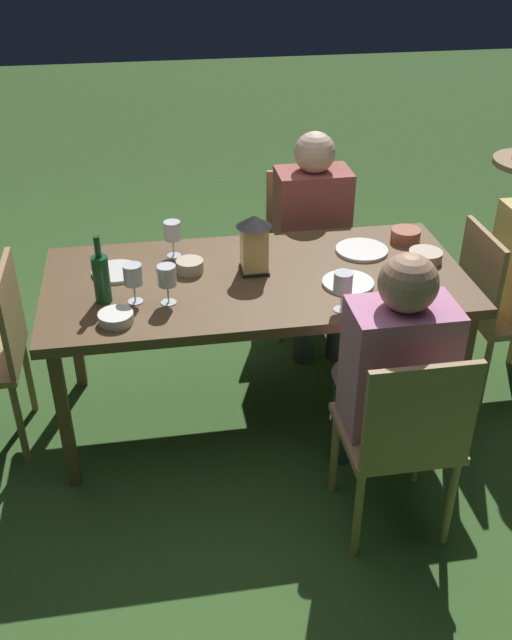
# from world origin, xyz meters

# --- Properties ---
(ground_plane) EXTENTS (16.00, 16.00, 0.00)m
(ground_plane) POSITION_xyz_m (0.00, 0.00, 0.00)
(ground_plane) COLOR #385B28
(dining_table) EXTENTS (1.83, 0.86, 0.74)m
(dining_table) POSITION_xyz_m (0.00, 0.00, 0.68)
(dining_table) COLOR brown
(dining_table) RESTS_ON ground
(chair_side_left_a) EXTENTS (0.42, 0.40, 0.87)m
(chair_side_left_a) POSITION_xyz_m (-0.41, -0.82, 0.49)
(chair_side_left_a) COLOR #9E7A51
(chair_side_left_a) RESTS_ON ground
(person_in_rust) EXTENTS (0.38, 0.47, 1.15)m
(person_in_rust) POSITION_xyz_m (-0.41, -0.63, 0.64)
(person_in_rust) COLOR #9E4C47
(person_in_rust) RESTS_ON ground
(chair_side_right_a) EXTENTS (0.42, 0.40, 0.87)m
(chair_side_right_a) POSITION_xyz_m (-0.41, 0.82, 0.49)
(chair_side_right_a) COLOR #9E7A51
(chair_side_right_a) RESTS_ON ground
(person_in_pink) EXTENTS (0.38, 0.47, 1.15)m
(person_in_pink) POSITION_xyz_m (-0.41, 0.63, 0.64)
(person_in_pink) COLOR #C675A3
(person_in_pink) RESTS_ON ground
(chair_head_near) EXTENTS (0.40, 0.42, 0.87)m
(chair_head_near) POSITION_xyz_m (-1.16, 0.00, 0.49)
(chair_head_near) COLOR #9E7A51
(chair_head_near) RESTS_ON ground
(lantern_centerpiece) EXTENTS (0.15, 0.15, 0.27)m
(lantern_centerpiece) POSITION_xyz_m (-0.00, -0.05, 0.89)
(lantern_centerpiece) COLOR black
(lantern_centerpiece) RESTS_ON dining_table
(green_bottle_on_table) EXTENTS (0.07, 0.07, 0.29)m
(green_bottle_on_table) POSITION_xyz_m (0.65, 0.11, 0.85)
(green_bottle_on_table) COLOR #195128
(green_bottle_on_table) RESTS_ON dining_table
(wine_glass_a) EXTENTS (0.08, 0.08, 0.17)m
(wine_glass_a) POSITION_xyz_m (-0.29, 0.33, 0.86)
(wine_glass_a) COLOR silver
(wine_glass_a) RESTS_ON dining_table
(wine_glass_b) EXTENTS (0.08, 0.08, 0.17)m
(wine_glass_b) POSITION_xyz_m (0.39, 0.17, 0.86)
(wine_glass_b) COLOR silver
(wine_glass_b) RESTS_ON dining_table
(wine_glass_c) EXTENTS (0.08, 0.08, 0.17)m
(wine_glass_c) POSITION_xyz_m (0.52, 0.14, 0.86)
(wine_glass_c) COLOR silver
(wine_glass_c) RESTS_ON dining_table
(wine_glass_d) EXTENTS (0.08, 0.08, 0.17)m
(wine_glass_d) POSITION_xyz_m (0.34, -0.26, 0.86)
(wine_glass_d) COLOR silver
(wine_glass_d) RESTS_ON dining_table
(plate_a) EXTENTS (0.22, 0.22, 0.01)m
(plate_a) POSITION_xyz_m (0.60, -0.13, 0.75)
(plate_a) COLOR silver
(plate_a) RESTS_ON dining_table
(plate_b) EXTENTS (0.24, 0.24, 0.01)m
(plate_b) POSITION_xyz_m (-0.52, -0.16, 0.75)
(plate_b) COLOR silver
(plate_b) RESTS_ON dining_table
(plate_c) EXTENTS (0.22, 0.22, 0.01)m
(plate_c) POSITION_xyz_m (-0.38, 0.13, 0.75)
(plate_c) COLOR silver
(plate_c) RESTS_ON dining_table
(bowl_olives) EXTENTS (0.14, 0.14, 0.06)m
(bowl_olives) POSITION_xyz_m (-0.76, -0.25, 0.77)
(bowl_olives) COLOR #9E5138
(bowl_olives) RESTS_ON dining_table
(bowl_bread) EXTENTS (0.14, 0.14, 0.04)m
(bowl_bread) POSITION_xyz_m (0.60, 0.28, 0.76)
(bowl_bread) COLOR silver
(bowl_bread) RESTS_ON dining_table
(bowl_salad) EXTENTS (0.12, 0.12, 0.05)m
(bowl_salad) POSITION_xyz_m (0.28, -0.09, 0.77)
(bowl_salad) COLOR #BCAD8E
(bowl_salad) RESTS_ON dining_table
(bowl_dip) EXTENTS (0.15, 0.15, 0.05)m
(bowl_dip) POSITION_xyz_m (-0.78, -0.03, 0.77)
(bowl_dip) COLOR #BCAD8E
(bowl_dip) RESTS_ON dining_table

